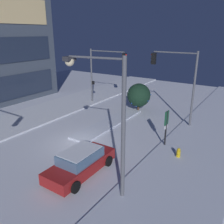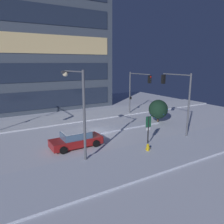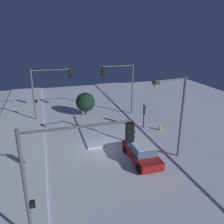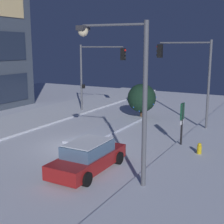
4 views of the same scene
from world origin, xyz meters
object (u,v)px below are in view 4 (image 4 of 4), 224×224
at_px(car_near, 88,157).
at_px(street_lamp_arched, 125,80).
at_px(decorated_tree_median, 142,98).
at_px(traffic_light_corner_far_right, 98,67).
at_px(traffic_light_corner_near_right, 188,68).
at_px(parking_info_sign, 182,119).
at_px(fire_hydrant, 199,150).

xyz_separation_m(car_near, street_lamp_arched, (-0.64, -2.29, 3.92)).
bearing_deg(decorated_tree_median, street_lamp_arched, -159.46).
bearing_deg(traffic_light_corner_far_right, decorated_tree_median, 1.33).
bearing_deg(traffic_light_corner_far_right, traffic_light_corner_near_right, -8.14).
bearing_deg(parking_info_sign, traffic_light_corner_far_right, -28.02).
distance_m(street_lamp_arched, fire_hydrant, 7.19).
height_order(parking_info_sign, decorated_tree_median, decorated_tree_median).
distance_m(street_lamp_arched, decorated_tree_median, 13.85).
height_order(traffic_light_corner_far_right, street_lamp_arched, street_lamp_arched).
height_order(traffic_light_corner_near_right, traffic_light_corner_far_right, traffic_light_corner_near_right).
relative_size(car_near, decorated_tree_median, 1.61).
height_order(traffic_light_corner_near_right, decorated_tree_median, traffic_light_corner_near_right).
height_order(street_lamp_arched, parking_info_sign, street_lamp_arched).
bearing_deg(parking_info_sign, car_near, 68.33).
height_order(traffic_light_corner_far_right, fire_hydrant, traffic_light_corner_far_right).
relative_size(street_lamp_arched, parking_info_sign, 2.59).
bearing_deg(car_near, traffic_light_corner_near_right, -9.47).
height_order(traffic_light_corner_near_right, fire_hydrant, traffic_light_corner_near_right).
bearing_deg(car_near, fire_hydrant, -41.76).
xyz_separation_m(car_near, decorated_tree_median, (12.04, 2.47, 1.03)).
bearing_deg(fire_hydrant, traffic_light_corner_far_right, 57.03).
bearing_deg(car_near, traffic_light_corner_far_right, 29.23).
relative_size(car_near, parking_info_sign, 1.75).
xyz_separation_m(traffic_light_corner_far_right, street_lamp_arched, (-12.58, -9.05, 0.38)).
distance_m(traffic_light_corner_near_right, street_lamp_arched, 11.38).
height_order(car_near, fire_hydrant, car_near).
bearing_deg(traffic_light_corner_near_right, decorated_tree_median, -17.38).
relative_size(car_near, fire_hydrant, 6.22).
distance_m(car_near, parking_info_sign, 6.69).
relative_size(traffic_light_corner_far_right, fire_hydrant, 8.10).
bearing_deg(fire_hydrant, decorated_tree_median, 42.84).
distance_m(traffic_light_corner_near_right, traffic_light_corner_far_right, 8.59).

